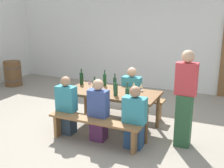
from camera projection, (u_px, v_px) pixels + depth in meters
ground_plane at (112, 127)px, 5.42m from camera, size 24.00×24.00×0.00m
back_wall at (159, 35)px, 7.92m from camera, size 14.00×0.20×3.20m
tasting_table at (112, 95)px, 5.25m from camera, size 1.81×0.87×0.75m
bench_near at (94, 125)px, 4.69m from camera, size 1.71×0.30×0.45m
bench_far at (126, 100)px, 5.98m from camera, size 1.71×0.30×0.45m
wine_bottle_0 at (116, 89)px, 4.95m from camera, size 0.08×0.08×0.32m
wine_bottle_1 at (95, 87)px, 5.05m from camera, size 0.08×0.08×0.33m
wine_bottle_2 at (127, 94)px, 4.70m from camera, size 0.07×0.07×0.31m
wine_bottle_3 at (115, 84)px, 5.31m from camera, size 0.07×0.07×0.33m
wine_bottle_4 at (105, 80)px, 5.62m from camera, size 0.07×0.07×0.33m
wine_bottle_5 at (82, 78)px, 5.72m from camera, size 0.08×0.08×0.34m
wine_glass_0 at (134, 84)px, 5.36m from camera, size 0.06×0.06×0.15m
wine_glass_1 at (90, 82)px, 5.41m from camera, size 0.07×0.07×0.18m
wine_glass_2 at (141, 86)px, 5.25m from camera, size 0.07×0.07×0.15m
seated_guest_near_0 at (67, 107)px, 5.04m from camera, size 0.37×0.24×1.11m
seated_guest_near_1 at (98, 112)px, 4.77m from camera, size 0.35×0.24×1.13m
seated_guest_near_2 at (134, 119)px, 4.50m from camera, size 0.39×0.24×1.08m
seated_guest_far_0 at (132, 95)px, 5.73m from camera, size 0.39×0.24×1.13m
standing_host at (185, 100)px, 4.50m from camera, size 0.35×0.24×1.66m
wine_barrel at (13, 73)px, 8.47m from camera, size 0.56×0.56×0.78m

